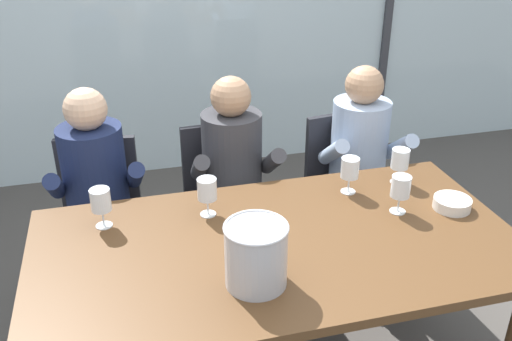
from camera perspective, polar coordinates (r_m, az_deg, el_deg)
ground at (r=3.49m, az=-2.74°, el=-8.94°), size 14.00×14.00×0.00m
window_glass_panel at (r=4.24m, az=-7.20°, el=16.62°), size 7.16×0.03×2.60m
dining_table at (r=2.30m, az=2.24°, el=-8.98°), size 1.96×1.01×0.78m
chair_near_curtain at (r=3.08m, az=-15.75°, el=-3.83°), size 0.50×0.50×0.89m
chair_left_of_center at (r=3.15m, az=-3.30°, el=-2.13°), size 0.46×0.46×0.89m
chair_center at (r=3.33m, az=9.13°, el=-0.74°), size 0.50×0.50×0.89m
person_navy_polo at (r=2.89m, az=-15.95°, el=-2.06°), size 0.48×0.62×1.21m
person_charcoal_jacket at (r=2.94m, az=-2.13°, el=-0.44°), size 0.48×0.62×1.21m
person_pale_blue_shirt at (r=3.16m, az=10.88°, el=1.11°), size 0.48×0.63×1.21m
ice_bucket_primary at (r=1.97m, az=0.00°, el=-8.56°), size 0.23×0.23×0.24m
tasting_bowl at (r=2.61m, az=19.45°, el=-3.20°), size 0.16×0.16×0.05m
wine_glass_by_left_taster at (r=2.72m, az=14.56°, el=1.10°), size 0.08×0.08×0.17m
wine_glass_near_bucket at (r=2.37m, az=-15.62°, el=-3.09°), size 0.08×0.08×0.17m
wine_glass_center_pour at (r=2.58m, az=9.60°, el=0.11°), size 0.08×0.08×0.17m
wine_glass_by_right_taster at (r=2.47m, az=14.61°, el=-1.67°), size 0.08×0.08×0.17m
wine_glass_spare_empty at (r=2.37m, az=-5.04°, el=-1.98°), size 0.08×0.08×0.17m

